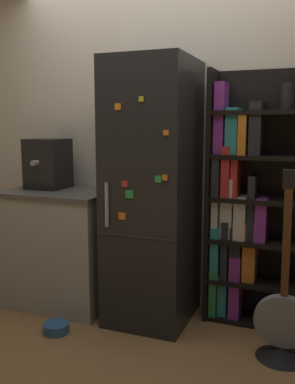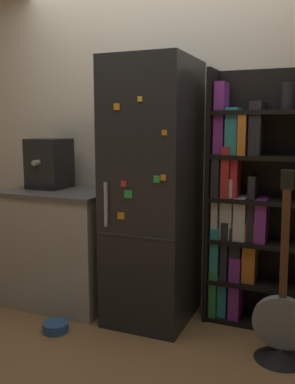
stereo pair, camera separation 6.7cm
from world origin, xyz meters
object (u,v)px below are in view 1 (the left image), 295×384
bookshelf (248,206)px  guitar (282,332)px  refrigerator (153,193)px  espresso_machine (48,164)px  pet_bowl (56,327)px

bookshelf → guitar: size_ratio=1.53×
refrigerator → bookshelf: 0.69m
bookshelf → espresso_machine: (-1.57, -0.16, 0.27)m
guitar → pet_bowl: size_ratio=6.47×
refrigerator → guitar: size_ratio=1.59×
guitar → espresso_machine: bearing=170.4°
espresso_machine → pet_bowl: (0.39, -0.54, -1.08)m
pet_bowl → refrigerator: bearing=42.8°
bookshelf → guitar: bearing=-57.3°
guitar → pet_bowl: (-1.48, -0.23, -0.13)m
espresso_machine → pet_bowl: 1.27m
refrigerator → bookshelf: bearing=18.0°
bookshelf → pet_bowl: bearing=-149.3°
bookshelf → pet_bowl: bookshelf is taller
espresso_machine → guitar: 2.13m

